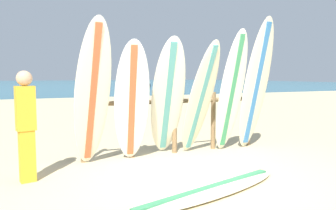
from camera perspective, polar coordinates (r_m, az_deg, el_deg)
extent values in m
plane|color=#D3BC8C|center=(4.52, 5.87, -13.25)|extent=(120.00, 120.00, 0.00)
cube|color=teal|center=(61.78, -21.81, 3.47)|extent=(120.00, 80.00, 0.01)
cylinder|color=olive|center=(5.54, -14.62, -4.05)|extent=(0.09, 0.09, 1.11)
cylinder|color=olive|center=(5.73, -6.40, -3.62)|extent=(0.09, 0.09, 1.11)
cylinder|color=olive|center=(6.03, 1.15, -3.16)|extent=(0.09, 0.09, 1.11)
cylinder|color=olive|center=(6.41, 7.89, -2.70)|extent=(0.09, 0.09, 1.11)
cylinder|color=olive|center=(6.88, 13.78, -2.26)|extent=(0.09, 0.09, 1.11)
cylinder|color=olive|center=(5.98, 1.16, 0.68)|extent=(3.41, 0.08, 0.08)
ellipsoid|color=silver|center=(5.06, -13.06, 1.73)|extent=(0.63, 0.93, 2.27)
cube|color=#CC5933|center=(5.06, -13.06, 1.73)|extent=(0.18, 0.83, 2.09)
ellipsoid|color=white|center=(5.29, -6.32, 0.41)|extent=(0.69, 0.86, 1.98)
cube|color=#CC5933|center=(5.29, -6.32, 0.41)|extent=(0.23, 0.73, 1.83)
ellipsoid|color=silver|center=(5.64, -0.05, 1.13)|extent=(0.75, 1.12, 2.06)
cube|color=teal|center=(5.64, -0.05, 1.13)|extent=(0.28, 0.96, 1.90)
ellipsoid|color=beige|center=(5.75, 5.64, 0.98)|extent=(0.55, 1.00, 2.02)
cube|color=teal|center=(5.75, 5.64, 0.98)|extent=(0.16, 0.91, 1.86)
ellipsoid|color=silver|center=(6.10, 10.97, 2.22)|extent=(0.50, 0.70, 2.24)
cube|color=#388C59|center=(6.10, 10.97, 2.22)|extent=(0.10, 0.66, 2.07)
ellipsoid|color=beige|center=(6.41, 15.07, 3.38)|extent=(0.61, 0.72, 2.49)
cube|color=#3372B2|center=(6.41, 15.07, 3.38)|extent=(0.15, 0.65, 2.30)
ellipsoid|color=beige|center=(4.15, 7.17, -14.44)|extent=(2.48, 1.15, 0.07)
cube|color=#388C59|center=(4.15, 7.17, -14.44)|extent=(2.17, 0.68, 0.08)
cube|color=gold|center=(4.81, -23.33, -8.20)|extent=(0.22, 0.17, 0.70)
cube|color=gold|center=(4.71, -23.60, -0.53)|extent=(0.26, 0.20, 0.59)
sphere|color=tan|center=(4.69, -23.78, 4.29)|extent=(0.20, 0.20, 0.20)
cube|color=#333842|center=(40.62, -4.25, 3.38)|extent=(2.25, 2.32, 0.35)
cube|color=silver|center=(40.61, -4.25, 3.89)|extent=(1.02, 1.04, 0.36)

